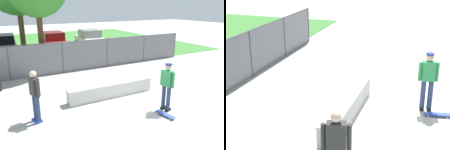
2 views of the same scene
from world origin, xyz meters
The scene contains 6 objects.
ground_plane centered at (0.00, 0.00, 0.00)m, with size 80.00×80.00×0.00m, color #ADAAA3.
concrete_ledge centered at (-0.73, 1.25, 0.32)m, with size 3.95×0.50×0.63m.
skateboarder centered at (0.42, -0.91, 1.03)m, with size 0.35×0.59×1.84m.
skateboard centered at (0.08, -1.29, 0.07)m, with size 0.33×0.82×0.09m.
chainlink_fence centered at (0.00, 5.77, 0.99)m, with size 14.52×0.07×1.83m.
bystander centered at (-4.02, 0.54, 1.01)m, with size 0.34×0.59×1.82m.
Camera 2 is at (-9.43, -1.23, 4.62)m, focal length 54.31 mm.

